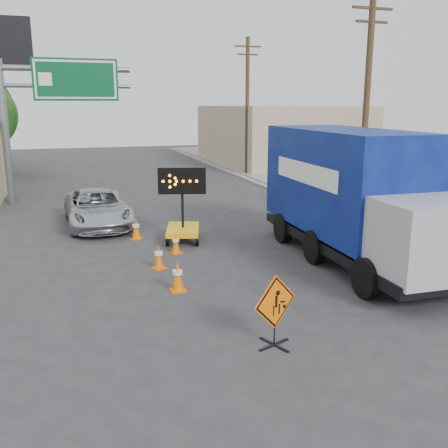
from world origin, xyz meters
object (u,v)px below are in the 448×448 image
arrow_board (183,225)px  box_truck (352,203)px  construction_sign (275,309)px  pickup_truck (97,208)px

arrow_board → box_truck: 5.96m
construction_sign → arrow_board: arrow_board is taller
pickup_truck → box_truck: bearing=-47.1°
arrow_board → box_truck: size_ratio=0.31×
construction_sign → pickup_truck: bearing=81.2°
arrow_board → pickup_truck: 4.28m
pickup_truck → box_truck: size_ratio=0.60×
construction_sign → pickup_truck: 11.91m
pickup_truck → construction_sign: bearing=-79.5°
pickup_truck → box_truck: box_truck is taller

